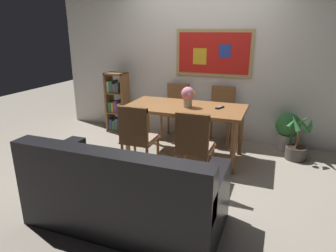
{
  "coord_description": "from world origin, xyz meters",
  "views": [
    {
      "loc": [
        1.23,
        -3.44,
        1.77
      ],
      "look_at": [
        0.01,
        -0.22,
        0.65
      ],
      "focal_mm": 31.77,
      "sensor_mm": 36.0,
      "label": 1
    }
  ],
  "objects": [
    {
      "name": "leather_couch",
      "position": [
        -0.02,
        -1.32,
        0.31
      ],
      "size": [
        1.8,
        0.84,
        0.84
      ],
      "color": "black",
      "rests_on": "ground_plane"
    },
    {
      "name": "potted_palm",
      "position": [
        1.55,
        0.87,
        0.25
      ],
      "size": [
        0.37,
        0.36,
        0.69
      ],
      "color": "#4C4742",
      "rests_on": "ground_plane"
    },
    {
      "name": "dining_chair_near_right",
      "position": [
        0.38,
        -0.37,
        0.54
      ],
      "size": [
        0.4,
        0.41,
        0.91
      ],
      "color": "brown",
      "rests_on": "ground_plane"
    },
    {
      "name": "tv_remote",
      "position": [
        0.5,
        0.47,
        0.76
      ],
      "size": [
        0.11,
        0.16,
        0.02
      ],
      "color": "black",
      "rests_on": "dining_table"
    },
    {
      "name": "dining_chair_far_left",
      "position": [
        -0.37,
        1.15,
        0.54
      ],
      "size": [
        0.4,
        0.41,
        0.91
      ],
      "color": "brown",
      "rests_on": "ground_plane"
    },
    {
      "name": "dining_chair_near_left",
      "position": [
        -0.35,
        -0.35,
        0.54
      ],
      "size": [
        0.4,
        0.41,
        0.91
      ],
      "color": "brown",
      "rests_on": "ground_plane"
    },
    {
      "name": "ground_plane",
      "position": [
        0.0,
        0.0,
        0.0
      ],
      "size": [
        12.0,
        12.0,
        0.0
      ],
      "primitive_type": "plane",
      "color": "gray"
    },
    {
      "name": "flower_vase",
      "position": [
        0.07,
        0.38,
        0.91
      ],
      "size": [
        0.19,
        0.19,
        0.28
      ],
      "color": "tan",
      "rests_on": "dining_table"
    },
    {
      "name": "potted_ivy",
      "position": [
        1.41,
        1.2,
        0.32
      ],
      "size": [
        0.36,
        0.36,
        0.58
      ],
      "color": "#B2ADA3",
      "rests_on": "ground_plane"
    },
    {
      "name": "bookshelf",
      "position": [
        -1.46,
        1.08,
        0.47
      ],
      "size": [
        0.36,
        0.28,
        1.06
      ],
      "color": "brown",
      "rests_on": "ground_plane"
    },
    {
      "name": "dining_chair_far_right",
      "position": [
        0.4,
        1.17,
        0.54
      ],
      "size": [
        0.4,
        0.41,
        0.91
      ],
      "color": "brown",
      "rests_on": "ground_plane"
    },
    {
      "name": "wall_back_with_painting",
      "position": [
        0.0,
        1.42,
        1.3
      ],
      "size": [
        5.2,
        0.14,
        2.6
      ],
      "color": "silver",
      "rests_on": "ground_plane"
    },
    {
      "name": "dining_table",
      "position": [
        0.02,
        0.41,
        0.66
      ],
      "size": [
        1.65,
        0.84,
        0.75
      ],
      "color": "brown",
      "rests_on": "ground_plane"
    }
  ]
}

